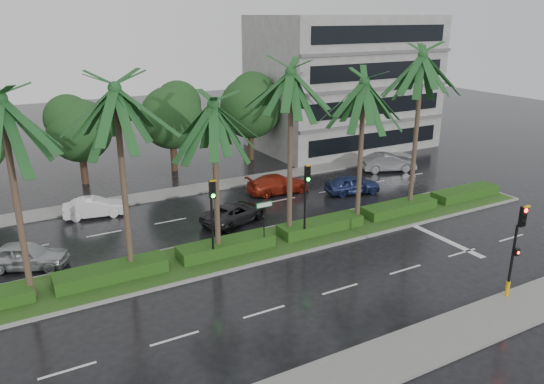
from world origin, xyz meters
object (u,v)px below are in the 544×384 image
signal_near (516,247)px  car_white (95,207)px  signal_median_left (212,208)px  street_sign (264,213)px  car_silver (26,255)px  car_red (278,184)px  car_blue (352,184)px  car_grey (388,162)px  car_darkgrey (235,213)px

signal_near → car_white: 23.95m
signal_median_left → street_sign: bearing=3.5°
signal_near → car_silver: 23.05m
car_white → car_red: (12.34, -1.58, 0.04)m
signal_near → car_silver: bearing=143.0°
signal_median_left → car_red: bearing=43.9°
car_blue → car_grey: bearing=-50.3°
car_white → car_darkgrey: bearing=-115.7°
signal_median_left → street_sign: 3.13m
car_grey → car_silver: bearing=119.8°
car_white → signal_near: bearing=-134.8°
car_darkgrey → car_red: size_ratio=0.97×
street_sign → car_red: bearing=55.5°
car_white → car_blue: size_ratio=0.96×
car_white → car_silver: bearing=151.0°
signal_near → street_sign: (-7.00, 9.87, -0.38)m
car_red → car_grey: 10.49m
signal_median_left → car_blue: size_ratio=1.12×
signal_median_left → car_red: signal_median_left is taller
signal_median_left → car_red: 12.03m
signal_median_left → car_red: (8.50, 8.19, -2.34)m
car_darkgrey → car_blue: 9.66m
car_darkgrey → signal_near: bearing=-176.4°
car_grey → street_sign: bearing=138.3°
signal_near → car_blue: bearing=78.8°
car_red → car_white: bearing=86.1°
car_silver → car_blue: bearing=-61.4°
signal_near → street_sign: bearing=125.3°
signal_near → car_red: (-1.50, 17.88, -1.84)m
street_sign → car_darkgrey: 4.71m
signal_median_left → car_grey: 20.96m
signal_near → car_white: signal_near is taller
signal_near → street_sign: 12.11m
signal_median_left → car_silver: bearing=153.5°
car_white → car_grey: car_grey is taller
car_red → car_grey: size_ratio=1.04×
street_sign → car_grey: bearing=27.7°
signal_median_left → car_silver: 9.60m
street_sign → car_red: 9.82m
car_white → car_darkgrey: car_white is taller
signal_median_left → car_darkgrey: 6.21m
street_sign → car_blue: (10.00, 5.31, -1.46)m
car_white → car_red: size_ratio=0.82×
street_sign → car_silver: size_ratio=0.65×
car_silver → car_darkgrey: 11.73m
signal_median_left → car_white: bearing=111.5°
car_white → car_blue: 17.38m
car_silver → car_blue: car_silver is taller
signal_median_left → car_blue: (13.00, 5.50, -2.33)m
car_darkgrey → car_red: (5.12, 3.56, 0.05)m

